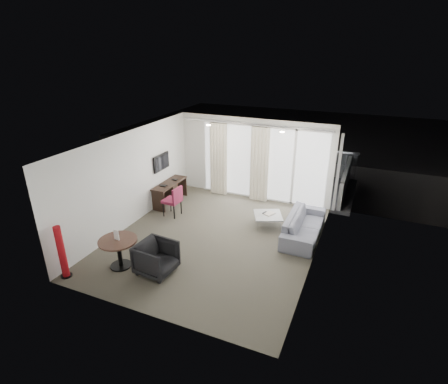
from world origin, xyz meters
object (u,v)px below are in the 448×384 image
at_px(round_table, 119,253).
at_px(desk_chair, 172,201).
at_px(coffee_table, 268,220).
at_px(rattan_chair_a, 284,172).
at_px(red_lamp, 62,252).
at_px(rattan_chair_b, 307,180).
at_px(desk, 170,193).
at_px(tub_armchair, 156,258).
at_px(sofa, 304,225).

bearing_deg(round_table, desk_chair, 95.44).
distance_m(coffee_table, rattan_chair_a, 3.27).
bearing_deg(rattan_chair_a, desk_chair, -128.43).
bearing_deg(red_lamp, rattan_chair_a, 67.40).
distance_m(desk_chair, red_lamp, 3.54).
bearing_deg(rattan_chair_b, desk, -156.76).
height_order(red_lamp, coffee_table, red_lamp).
xyz_separation_m(red_lamp, rattan_chair_a, (3.00, 7.21, -0.15)).
relative_size(desk, tub_armchair, 1.83).
xyz_separation_m(coffee_table, sofa, (1.03, -0.18, 0.14)).
relative_size(red_lamp, coffee_table, 1.65).
bearing_deg(sofa, rattan_chair_a, 22.32).
bearing_deg(desk_chair, tub_armchair, -62.72).
bearing_deg(rattan_chair_b, round_table, -127.92).
xyz_separation_m(red_lamp, sofa, (4.40, 3.79, -0.30)).
relative_size(tub_armchair, rattan_chair_a, 0.87).
xyz_separation_m(desk, rattan_chair_a, (2.92, 2.99, 0.12)).
distance_m(red_lamp, sofa, 5.82).
bearing_deg(desk_chair, sofa, 7.83).
bearing_deg(round_table, rattan_chair_a, 71.57).
height_order(desk_chair, tub_armchair, desk_chair).
relative_size(desk, rattan_chair_a, 1.59).
xyz_separation_m(desk_chair, red_lamp, (-0.60, -3.48, 0.16)).
height_order(desk, sofa, desk).
distance_m(desk_chair, rattan_chair_a, 4.43).
height_order(tub_armchair, sofa, tub_armchair).
relative_size(desk, rattan_chair_b, 1.79).
relative_size(red_lamp, tub_armchair, 1.54).
bearing_deg(red_lamp, rattan_chair_b, 60.54).
xyz_separation_m(coffee_table, rattan_chair_b, (0.50, 2.89, 0.24)).
bearing_deg(rattan_chair_a, coffee_table, -89.07).
relative_size(round_table, sofa, 0.41).
distance_m(round_table, coffee_table, 4.07).
bearing_deg(tub_armchair, rattan_chair_b, -15.48).
bearing_deg(coffee_table, sofa, -9.69).
distance_m(desk_chair, coffee_table, 2.83).
xyz_separation_m(round_table, coffee_table, (2.52, 3.19, -0.18)).
relative_size(desk, round_table, 1.69).
xyz_separation_m(round_table, tub_armchair, (0.89, 0.14, 0.02)).
height_order(coffee_table, rattan_chair_a, rattan_chair_a).
xyz_separation_m(round_table, rattan_chair_b, (3.02, 6.08, 0.06)).
relative_size(desk, sofa, 0.69).
height_order(desk, red_lamp, red_lamp).
relative_size(tub_armchair, coffee_table, 1.07).
height_order(round_table, tub_armchair, tub_armchair).
distance_m(round_table, tub_armchair, 0.90).
xyz_separation_m(desk_chair, tub_armchair, (1.15, -2.57, -0.09)).
bearing_deg(red_lamp, desk, 88.93).
height_order(round_table, rattan_chair_a, rattan_chair_a).
bearing_deg(desk_chair, coffee_table, 13.10).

